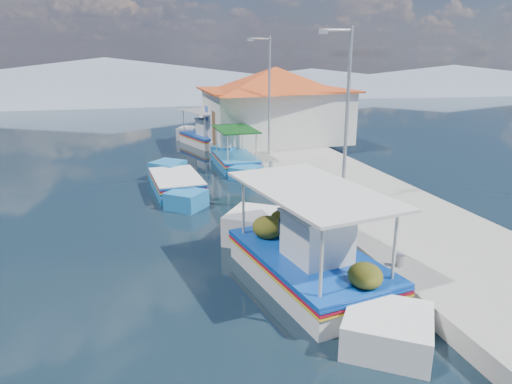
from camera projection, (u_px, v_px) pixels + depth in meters
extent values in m
plane|color=black|center=(227.00, 254.00, 13.69)|extent=(160.00, 160.00, 0.00)
cube|color=gray|center=(329.00, 180.00, 20.66)|extent=(5.00, 44.00, 0.50)
cylinder|color=#A5A8AD|center=(400.00, 261.00, 11.69)|extent=(0.20, 0.20, 0.30)
cylinder|color=#A5A8AD|center=(321.00, 202.00, 16.31)|extent=(0.20, 0.20, 0.30)
cylinder|color=#A5A8AD|center=(271.00, 164.00, 21.86)|extent=(0.20, 0.20, 0.30)
cylinder|color=#A5A8AD|center=(241.00, 142.00, 27.41)|extent=(0.20, 0.20, 0.30)
cube|color=white|center=(309.00, 274.00, 11.89)|extent=(3.13, 5.01, 1.02)
cube|color=white|center=(289.00, 226.00, 14.81)|extent=(2.38, 2.38, 1.13)
cube|color=white|center=(340.00, 344.00, 9.03)|extent=(2.31, 2.31, 0.97)
cube|color=#0C3E9F|center=(309.00, 257.00, 11.76)|extent=(3.23, 5.16, 0.06)
cube|color=maroon|center=(309.00, 260.00, 11.78)|extent=(3.23, 5.16, 0.05)
cube|color=yellow|center=(309.00, 263.00, 11.80)|extent=(3.23, 5.16, 0.04)
cube|color=#0C3E9F|center=(309.00, 254.00, 11.74)|extent=(3.24, 5.12, 0.05)
cube|color=brown|center=(309.00, 255.00, 11.74)|extent=(2.93, 4.88, 0.05)
cube|color=white|center=(313.00, 238.00, 11.27)|extent=(1.52, 1.60, 1.18)
cube|color=silver|center=(314.00, 214.00, 11.09)|extent=(1.66, 1.73, 0.06)
cylinder|color=beige|center=(264.00, 201.00, 13.29)|extent=(0.08, 0.08, 1.72)
cylinder|color=beige|center=(329.00, 199.00, 13.46)|extent=(0.08, 0.08, 1.72)
cylinder|color=beige|center=(285.00, 258.00, 9.54)|extent=(0.08, 0.08, 1.72)
cylinder|color=beige|center=(375.00, 254.00, 9.71)|extent=(0.08, 0.08, 1.72)
cube|color=silver|center=(312.00, 190.00, 11.26)|extent=(3.25, 5.03, 0.08)
ellipsoid|color=#424713|center=(284.00, 224.00, 13.06)|extent=(0.82, 0.90, 0.61)
ellipsoid|color=#424713|center=(306.00, 218.00, 13.65)|extent=(0.69, 0.76, 0.52)
ellipsoid|color=#424713|center=(339.00, 281.00, 9.84)|extent=(0.73, 0.81, 0.55)
sphere|color=#FD6808|center=(346.00, 215.00, 12.23)|extent=(0.43, 0.43, 0.43)
cube|color=#1D70AE|center=(236.00, 165.00, 23.82)|extent=(1.77, 3.28, 0.84)
cube|color=#1D70AE|center=(227.00, 154.00, 25.83)|extent=(1.79, 1.79, 0.92)
cube|color=#1D70AE|center=(246.00, 175.00, 21.85)|extent=(1.74, 1.74, 0.79)
cube|color=#0C3E9F|center=(236.00, 157.00, 23.71)|extent=(1.83, 3.38, 0.05)
cube|color=maroon|center=(236.00, 159.00, 23.73)|extent=(1.83, 3.38, 0.04)
cube|color=yellow|center=(236.00, 160.00, 23.75)|extent=(1.83, 3.38, 0.04)
cube|color=#1D70AE|center=(236.00, 156.00, 23.70)|extent=(1.85, 3.35, 0.04)
cube|color=brown|center=(236.00, 157.00, 23.70)|extent=(1.63, 3.21, 0.04)
cylinder|color=beige|center=(217.00, 139.00, 24.60)|extent=(0.06, 0.06, 1.41)
cylinder|color=beige|center=(243.00, 138.00, 24.95)|extent=(0.06, 0.06, 1.41)
cylinder|color=beige|center=(227.00, 149.00, 22.06)|extent=(0.06, 0.06, 1.41)
cylinder|color=beige|center=(256.00, 147.00, 22.41)|extent=(0.06, 0.06, 1.41)
cube|color=#0C3E13|center=(235.00, 129.00, 23.30)|extent=(1.86, 3.28, 0.06)
cube|color=#1D70AE|center=(177.00, 188.00, 19.65)|extent=(2.01, 3.51, 0.95)
cube|color=#1D70AE|center=(174.00, 172.00, 21.75)|extent=(1.82, 1.82, 1.05)
cube|color=#1D70AE|center=(179.00, 203.00, 17.58)|extent=(1.77, 1.77, 0.90)
cube|color=#0C3E9F|center=(176.00, 177.00, 19.53)|extent=(2.07, 3.61, 0.06)
cube|color=maroon|center=(176.00, 179.00, 19.55)|extent=(2.07, 3.61, 0.05)
cube|color=yellow|center=(176.00, 181.00, 19.57)|extent=(2.07, 3.61, 0.04)
cube|color=white|center=(176.00, 176.00, 19.51)|extent=(2.08, 3.58, 0.05)
cube|color=brown|center=(176.00, 177.00, 19.51)|extent=(1.86, 3.43, 0.05)
cube|color=white|center=(206.00, 142.00, 30.01)|extent=(2.95, 4.15, 0.88)
cube|color=white|center=(210.00, 134.00, 32.37)|extent=(1.90, 1.90, 0.98)
cube|color=white|center=(200.00, 149.00, 27.69)|extent=(1.85, 1.85, 0.84)
cube|color=#0C3E9F|center=(206.00, 135.00, 29.90)|extent=(3.04, 4.28, 0.06)
cube|color=maroon|center=(206.00, 136.00, 29.92)|extent=(3.04, 4.28, 0.05)
cube|color=yellow|center=(206.00, 137.00, 29.93)|extent=(3.04, 4.28, 0.04)
cube|color=#0C3E9F|center=(205.00, 134.00, 29.88)|extent=(3.05, 4.25, 0.05)
cube|color=brown|center=(206.00, 135.00, 29.88)|extent=(2.78, 4.03, 0.05)
cube|color=white|center=(205.00, 127.00, 29.47)|extent=(1.38, 1.47, 1.02)
cube|color=silver|center=(204.00, 119.00, 29.32)|extent=(1.50, 1.58, 0.06)
cylinder|color=beige|center=(197.00, 120.00, 31.20)|extent=(0.07, 0.07, 1.49)
cylinder|color=beige|center=(220.00, 120.00, 31.16)|extent=(0.07, 0.07, 1.49)
cylinder|color=beige|center=(189.00, 127.00, 28.18)|extent=(0.07, 0.07, 1.49)
cylinder|color=beige|center=(215.00, 127.00, 28.14)|extent=(0.07, 0.07, 1.49)
cube|color=silver|center=(205.00, 111.00, 29.46)|extent=(3.05, 4.18, 0.07)
cube|color=white|center=(275.00, 116.00, 28.56)|extent=(8.00, 6.00, 3.00)
cube|color=#BE3D1A|center=(275.00, 90.00, 28.12)|extent=(8.64, 6.48, 0.10)
pyramid|color=#BE3D1A|center=(276.00, 79.00, 27.93)|extent=(10.49, 10.49, 1.40)
cube|color=brown|center=(214.00, 129.00, 26.77)|extent=(0.06, 1.00, 2.00)
cube|color=#0C3E9F|center=(207.00, 113.00, 28.91)|extent=(0.06, 1.20, 0.90)
cylinder|color=#A5A8AD|center=(347.00, 120.00, 15.71)|extent=(0.12, 0.12, 6.00)
cylinder|color=#A5A8AD|center=(337.00, 30.00, 14.77)|extent=(1.00, 0.08, 0.08)
cube|color=#A5A8AD|center=(323.00, 31.00, 14.66)|extent=(0.30, 0.14, 0.14)
cylinder|color=#A5A8AD|center=(269.00, 97.00, 24.03)|extent=(0.12, 0.12, 6.00)
cylinder|color=#A5A8AD|center=(260.00, 39.00, 23.09)|extent=(1.00, 0.08, 0.08)
cube|color=#A5A8AD|center=(250.00, 40.00, 22.98)|extent=(0.30, 0.14, 0.14)
cone|color=slate|center=(106.00, 78.00, 63.52)|extent=(96.00, 96.00, 5.50)
cone|color=slate|center=(312.00, 81.00, 71.34)|extent=(76.80, 76.80, 3.80)
cone|color=slate|center=(452.00, 78.00, 77.61)|extent=(89.60, 89.60, 4.20)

